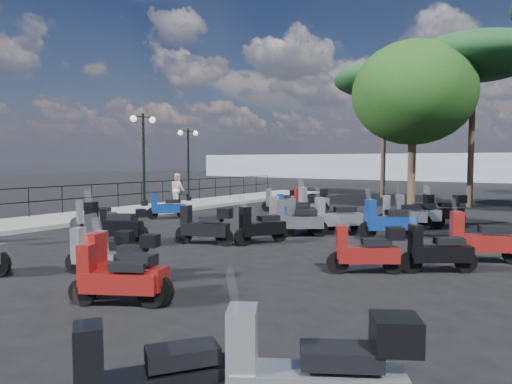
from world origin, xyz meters
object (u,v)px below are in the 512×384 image
Objects in this scene: scooter_11 at (312,201)px; scooter_20 at (260,227)px; pine_2 at (385,80)px; scooter_23 at (402,214)px; scooter_28 at (388,222)px; lamp_post_1 at (144,153)px; scooter_4 at (168,206)px; scooter_5 at (280,201)px; scooter_26 at (437,252)px; scooter_31 at (307,219)px; scooter_8 at (122,225)px; scooter_30 at (124,257)px; scooter_17 at (309,201)px; scooter_19 at (114,280)px; scooter_3 at (94,217)px; scooter_9 at (204,226)px; scooter_10 at (296,210)px; pedestrian_far at (178,189)px; broadleaf_tree at (413,93)px; scooter_2 at (111,226)px; lamp_post_2 at (188,160)px; scooter_13 at (122,272)px; scooter_22 at (443,211)px; scooter_16 at (336,218)px; scooter_15 at (297,221)px; scooter_21 at (367,251)px; scooter_14 at (100,253)px; scooter_25 at (314,380)px; pine_0 at (474,58)px.

scooter_20 is at bearing 133.12° from scooter_11.
scooter_23 is at bearing -68.16° from pine_2.
lamp_post_1 is at bearing 42.24° from scooter_28.
scooter_23 reaches higher than scooter_4.
scooter_5 is 11.25m from scooter_26.
scooter_8 is at bearing 100.75° from scooter_31.
scooter_17 is at bearing -12.51° from scooter_30.
lamp_post_1 is 3.04× the size of scooter_19.
scooter_31 is at bearing -117.76° from scooter_3.
scooter_9 is 4.76m from scooter_10.
pedestrian_far is 11.82m from broadleaf_tree.
scooter_9 is (1.96, 1.51, -0.01)m from scooter_2.
scooter_8 is (6.01, -6.17, -2.14)m from lamp_post_1.
scooter_5 is at bearing 37.67° from lamp_post_1.
lamp_post_2 is 0.46× the size of pine_2.
lamp_post_2 is 16.74m from scooter_13.
scooter_10 is at bearing 1.50° from lamp_post_2.
scooter_4 is 0.94× the size of scooter_22.
scooter_5 is 1.00× the size of scooter_16.
scooter_2 is at bearing 103.70° from scooter_15.
scooter_15 is at bearing -21.73° from scooter_19.
scooter_13 is 4.71m from scooter_21.
scooter_16 is at bearing 50.49° from scooter_28.
scooter_15 is at bearing 139.50° from scooter_11.
scooter_2 reaches higher than scooter_21.
lamp_post_2 is 2.70× the size of scooter_14.
scooter_11 is (0.88, 9.79, -0.02)m from scooter_2.
scooter_25 is at bearing 151.64° from scooter_20.
scooter_19 reaches higher than scooter_8.
lamp_post_2 is 11.96m from scooter_9.
scooter_17 is at bearing -126.51° from broadleaf_tree.
broadleaf_tree is at bearing -24.83° from scooter_9.
scooter_17 is 1.09× the size of scooter_19.
scooter_10 is at bearing -16.62° from scooter_30.
scooter_3 is at bearing 103.48° from scooter_10.
scooter_13 is at bearing 136.55° from scooter_16.
scooter_2 reaches higher than scooter_23.
scooter_11 is at bearing 35.12° from scooter_22.
pedestrian_far is 1.08× the size of scooter_22.
scooter_19 is at bearing 115.98° from scooter_21.
lamp_post_2 reaches higher than scooter_20.
pine_0 is at bearing -53.65° from scooter_10.
scooter_4 reaches higher than scooter_3.
scooter_13 reaches higher than scooter_5.
scooter_11 is 0.21× the size of broadleaf_tree.
scooter_19 is at bearing 177.72° from scooter_8.
scooter_9 is at bearing 16.16° from scooter_25.
scooter_19 is (6.95, -4.68, -0.01)m from scooter_3.
pedestrian_far is at bearing 11.91° from scooter_19.
scooter_16 is at bearing -150.49° from scooter_10.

